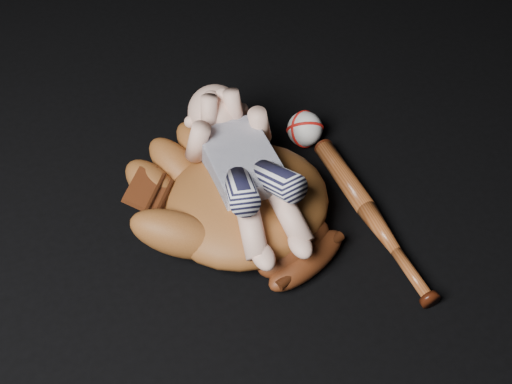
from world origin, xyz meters
TOP-DOWN VIEW (x-y plane):
  - baseball_glove at (0.02, 0.07)m, footprint 0.50×0.53m
  - newborn_baby at (0.03, 0.08)m, footprint 0.19×0.40m
  - baseball_bat at (0.23, -0.03)m, footprint 0.05×0.39m
  - baseball at (0.21, 0.22)m, footprint 0.07×0.07m

SIDE VIEW (x-z plane):
  - baseball_bat at x=0.23m, z-range 0.00..0.04m
  - baseball at x=0.21m, z-range 0.00..0.07m
  - baseball_glove at x=0.02m, z-range 0.00..0.13m
  - newborn_baby at x=0.03m, z-range 0.05..0.21m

